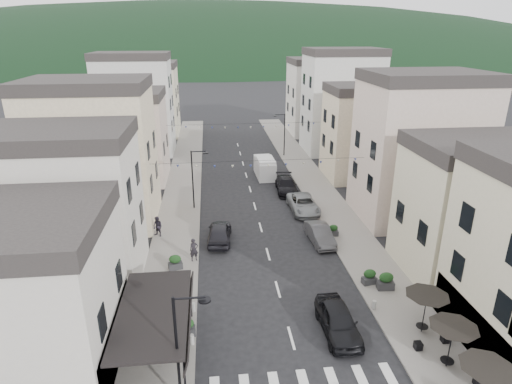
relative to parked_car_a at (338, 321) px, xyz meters
The scene contains 26 objects.
sidewalk_left 27.77m from the parked_car_a, 111.78° to the left, with size 4.00×76.00×0.12m, color slate.
sidewalk_right 26.21m from the parked_car_a, 79.67° to the left, with size 4.00×76.00×0.12m, color slate.
hill_backdrop 293.79m from the parked_car_a, 90.55° to the left, with size 640.00×360.00×70.00m, color black.
boutique_awning 10.38m from the parked_car_a, behind, with size 3.77×7.50×3.28m.
buildings_row_left 36.35m from the parked_car_a, 118.75° to the left, with size 10.20×54.16×14.00m.
buildings_row_right 33.01m from the parked_car_a, 68.93° to the left, with size 10.20×54.16×14.50m.
cafe_terrace 6.17m from the parked_car_a, 34.94° to the right, with size 2.50×8.10×2.53m.
streetlamp_left_near 10.02m from the parked_car_a, 153.90° to the right, with size 1.70×0.56×6.00m.
streetlamp_left_far 21.77m from the parked_car_a, 113.55° to the left, with size 1.70×0.56×6.00m.
streetlamp_right_far 38.01m from the parked_car_a, 85.43° to the left, with size 1.70×0.56×6.00m.
bollards 2.92m from the parked_car_a, 165.52° to the right, with size 11.66×10.26×0.60m.
bunting_near 16.74m from the parked_car_a, 100.06° to the left, with size 19.00×0.28×0.62m.
bunting_far 32.26m from the parked_car_a, 95.04° to the left, with size 19.00×0.28×0.62m.
parked_car_a is the anchor object (origin of this frame).
parked_car_b 11.50m from the parked_car_a, 80.99° to the left, with size 1.56×4.47×1.47m, color #39383B.
parked_car_c 18.05m from the parked_car_a, 84.28° to the left, with size 2.52×5.47×1.52m, color gray.
parked_car_d 23.53m from the parked_car_a, 87.34° to the left, with size 2.15×5.30×1.54m, color black.
parked_car_e 14.08m from the parked_car_a, 117.81° to the left, with size 1.91×4.75×1.62m, color black.
delivery_van 29.08m from the parked_car_a, 91.15° to the left, with size 2.19×5.14×2.43m.
pedestrian_a 12.61m from the parked_car_a, 133.01° to the left, with size 0.66×0.44×1.82m, color black.
pedestrian_b 18.12m from the parked_car_a, 130.63° to the left, with size 0.87×0.68×1.79m, color black.
planter_la 8.82m from the parked_car_a, behind, with size 1.00×0.59×1.09m.
planter_lb 12.86m from the parked_car_a, 140.83° to the left, with size 1.13×0.80×1.14m.
planter_ra 5.89m from the parked_car_a, 51.97° to the left, with size 1.07×0.71×1.11m.
planter_rb 5.94m from the parked_car_a, 40.76° to the left, with size 1.17×0.70×1.26m.
planter_rc 12.65m from the parked_car_a, 75.35° to the left, with size 0.93×0.55×1.00m.
Camera 1 is at (-4.23, -13.85, 16.72)m, focal length 30.00 mm.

